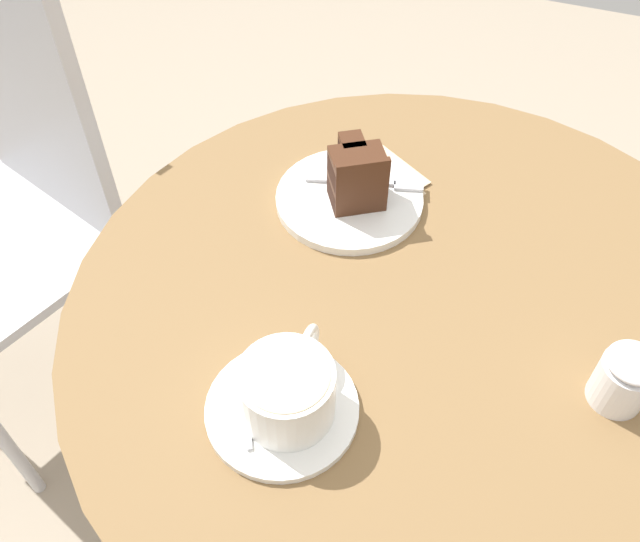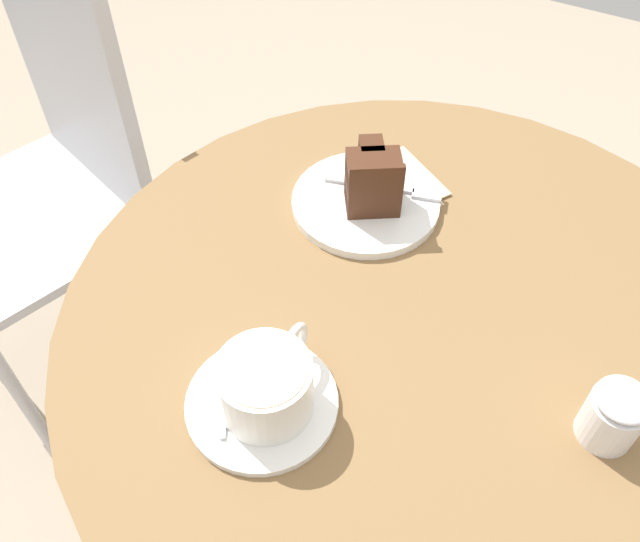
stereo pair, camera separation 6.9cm
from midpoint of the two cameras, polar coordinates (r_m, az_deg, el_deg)
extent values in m
cube|color=gray|center=(1.41, 6.63, -21.33)|extent=(4.40, 4.40, 0.01)
cylinder|color=brown|center=(0.80, 10.92, -4.61)|extent=(0.84, 0.84, 0.03)
cylinder|color=silver|center=(1.09, 8.27, -15.22)|extent=(0.07, 0.07, 0.64)
cylinder|color=silver|center=(1.39, 6.68, -21.13)|extent=(0.38, 0.38, 0.02)
cylinder|color=white|center=(0.71, -2.09, -11.21)|extent=(0.16, 0.16, 0.01)
cylinder|color=white|center=(0.67, -1.68, -9.90)|extent=(0.10, 0.10, 0.07)
cylinder|color=#D6B789|center=(0.64, -1.74, -8.43)|extent=(0.09, 0.09, 0.00)
torus|color=white|center=(0.70, 0.59, -6.48)|extent=(0.05, 0.01, 0.05)
cube|color=silver|center=(0.70, -5.05, -10.90)|extent=(0.08, 0.05, 0.00)
ellipsoid|color=silver|center=(0.73, -4.81, -7.40)|extent=(0.02, 0.02, 0.00)
cylinder|color=white|center=(0.89, 6.07, 5.66)|extent=(0.19, 0.19, 0.01)
cube|color=black|center=(0.87, 6.68, 6.20)|extent=(0.08, 0.08, 0.03)
cube|color=black|center=(0.90, 6.39, 7.61)|extent=(0.04, 0.04, 0.03)
cube|color=#422314|center=(0.86, 6.79, 7.11)|extent=(0.08, 0.08, 0.01)
cube|color=#422314|center=(0.89, 6.50, 8.51)|extent=(0.04, 0.04, 0.01)
cube|color=black|center=(0.85, 6.90, 8.05)|extent=(0.08, 0.08, 0.03)
cube|color=black|center=(0.87, 6.60, 9.44)|extent=(0.04, 0.04, 0.03)
cube|color=#422314|center=(0.84, 7.02, 9.01)|extent=(0.08, 0.08, 0.01)
cube|color=#422314|center=(0.86, 6.71, 10.40)|extent=(0.04, 0.04, 0.01)
cube|color=#422314|center=(0.84, 7.06, 6.46)|extent=(0.04, 0.06, 0.08)
cube|color=silver|center=(0.91, 6.35, 7.11)|extent=(0.04, 0.12, 0.00)
cube|color=silver|center=(0.91, 11.19, 6.29)|extent=(0.03, 0.04, 0.00)
cube|color=beige|center=(0.93, 7.35, 6.92)|extent=(0.18, 0.18, 0.00)
cube|color=beige|center=(0.93, 8.22, 7.23)|extent=(0.16, 0.16, 0.00)
cylinder|color=#BCBCC1|center=(1.37, -22.49, -10.00)|extent=(0.02, 0.02, 0.43)
cylinder|color=#BCBCC1|center=(1.63, -17.91, 3.79)|extent=(0.02, 0.02, 0.43)
cylinder|color=#BCBCC1|center=(1.42, -11.37, -2.89)|extent=(0.02, 0.02, 0.43)
cube|color=#BCBCC1|center=(1.33, -22.52, 3.56)|extent=(0.48, 0.48, 0.02)
cube|color=#BCBCC1|center=(1.23, -18.69, 15.47)|extent=(0.14, 0.35, 0.46)
cylinder|color=white|center=(0.74, 25.88, -11.27)|extent=(0.06, 0.06, 0.06)
ellipsoid|color=white|center=(0.71, 26.84, -9.81)|extent=(0.05, 0.05, 0.02)
camera|label=1|loc=(0.03, -87.41, 3.00)|focal=38.00mm
camera|label=2|loc=(0.03, 92.59, -3.00)|focal=38.00mm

